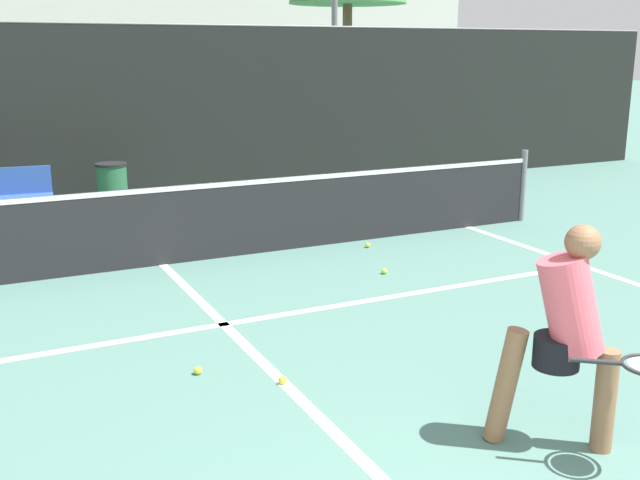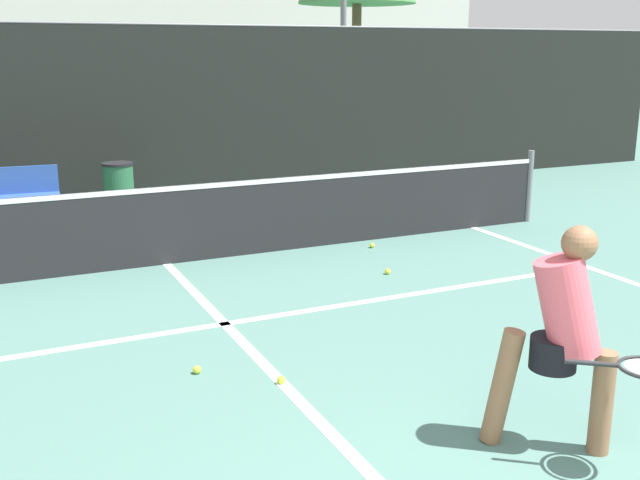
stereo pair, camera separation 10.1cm
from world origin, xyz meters
name	(u,v)px [view 1 (the left image)]	position (x,y,z in m)	size (l,w,h in m)	color
court_service_line	(224,324)	(0.00, 4.85, 0.00)	(8.25, 0.10, 0.01)	white
court_center_mark	(268,367)	(0.00, 3.75, 0.00)	(0.10, 6.69, 0.01)	white
net	(161,224)	(0.00, 7.09, 0.51)	(11.09, 0.09, 1.07)	slate
fence_back	(96,117)	(0.00, 11.06, 1.46)	(24.00, 0.06, 2.94)	black
player_practicing	(567,330)	(1.24, 1.77, 0.81)	(0.88, 1.05, 1.49)	#8C6042
tennis_ball_scattered_0	(283,380)	(-0.01, 3.41, 0.03)	(0.07, 0.07, 0.07)	#D1E033
tennis_ball_scattered_2	(384,271)	(2.21, 5.60, 0.03)	(0.07, 0.07, 0.07)	#D1E033
tennis_ball_scattered_3	(368,245)	(2.62, 6.71, 0.03)	(0.07, 0.07, 0.07)	#D1E033
tennis_ball_scattered_4	(198,370)	(-0.55, 3.87, 0.03)	(0.07, 0.07, 0.07)	#D1E033
courtside_bench	(0,196)	(-1.59, 10.04, 0.46)	(1.47, 0.48, 0.86)	#2D519E
trash_bin	(113,189)	(0.04, 10.26, 0.41)	(0.48, 0.48, 0.81)	#28603D
parked_car	(291,134)	(4.88, 14.27, 0.64)	(1.83, 4.43, 1.51)	silver
building_far	(8,21)	(0.00, 27.27, 3.47)	(36.00, 2.40, 6.93)	beige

